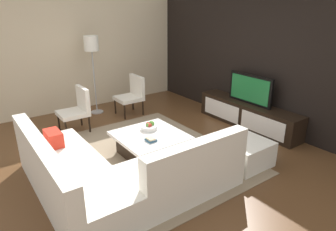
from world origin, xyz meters
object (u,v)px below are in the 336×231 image
accent_chair_near (77,107)px  floor_lamp (92,49)px  sectional_couch (115,174)px  coffee_table (150,144)px  book_stack (151,140)px  fruit_bowl (149,127)px  ottoman (244,152)px  accent_chair_far (132,93)px  media_console (248,115)px  television (250,89)px

accent_chair_near → floor_lamp: size_ratio=0.50×
sectional_couch → coffee_table: size_ratio=2.29×
accent_chair_near → book_stack: accent_chair_near is taller
coffee_table → fruit_bowl: bearing=149.8°
ottoman → accent_chair_far: (-3.04, -0.26, 0.29)m
sectional_couch → floor_lamp: bearing=161.0°
media_console → television: television is taller
television → floor_lamp: bearing=-140.1°
television → accent_chair_near: bearing=-122.2°
television → sectional_couch: 3.32m
media_console → fruit_bowl: bearing=-97.3°
fruit_bowl → book_stack: size_ratio=1.76×
media_console → television: size_ratio=2.26×
coffee_table → ottoman: 1.51m
accent_chair_near → ottoman: bearing=26.6°
sectional_couch → ottoman: size_ratio=3.45×
ottoman → book_stack: 1.47m
television → accent_chair_near: (-1.81, -2.88, -0.30)m
coffee_table → accent_chair_far: 2.11m
coffee_table → fruit_bowl: size_ratio=3.76×
fruit_bowl → sectional_couch: bearing=-52.8°
ottoman → book_stack: book_stack is taller
floor_lamp → book_stack: floor_lamp is taller
coffee_table → accent_chair_near: bearing=-161.3°
television → coffee_table: size_ratio=0.97×
floor_lamp → fruit_bowl: floor_lamp is taller
television → fruit_bowl: 2.24m
media_console → coffee_table: 2.30m
accent_chair_near → media_console: bearing=54.4°
media_console → coffee_table: media_console is taller
floor_lamp → fruit_bowl: bearing=-0.6°
media_console → television: 0.54m
coffee_table → accent_chair_near: size_ratio=1.21×
accent_chair_near → floor_lamp: bearing=134.5°
floor_lamp → sectional_couch: bearing=-19.0°
ottoman → fruit_bowl: 1.60m
television → accent_chair_far: 2.57m
television → accent_chair_far: bearing=-143.4°
television → fruit_bowl: television is taller
media_console → accent_chair_near: bearing=-122.2°
coffee_table → floor_lamp: (-2.49, 0.13, 1.27)m
television → coffee_table: television is taller
media_console → book_stack: media_console is taller
sectional_couch → accent_chair_far: (-2.56, 1.72, 0.20)m
fruit_bowl → accent_chair_near: bearing=-155.9°
ottoman → floor_lamp: bearing=-165.8°
floor_lamp → coffee_table: bearing=-3.0°
floor_lamp → ottoman: bearing=14.2°
accent_chair_far → sectional_couch: bearing=-23.9°
sectional_couch → accent_chair_near: accent_chair_near is taller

